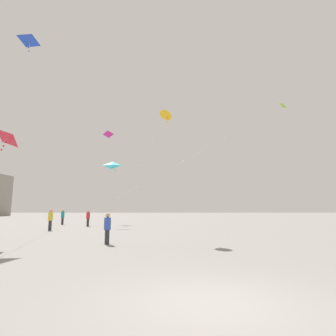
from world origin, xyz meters
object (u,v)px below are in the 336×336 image
person_in_red (88,217)px  kite_magenta_delta (108,136)px  kite_cobalt_delta (29,46)px  person_in_blue (107,227)px  person_in_yellow (50,219)px  kite_crimson_delta (8,139)px  kite_cyan_delta (112,166)px  person_in_teal (63,216)px  kite_lime_delta (275,110)px  kite_amber_diamond (165,116)px

person_in_red → kite_magenta_delta: (0.04, 9.19, 11.60)m
kite_cobalt_delta → kite_magenta_delta: bearing=81.9°
person_in_red → person_in_blue: (4.88, -15.37, -0.07)m
person_in_yellow → person_in_blue: bearing=167.9°
person_in_blue → kite_crimson_delta: kite_crimson_delta is taller
kite_magenta_delta → kite_cyan_delta: bearing=-75.9°
person_in_teal → person_in_blue: person_in_teal is taller
person_in_blue → kite_lime_delta: size_ratio=0.07×
kite_amber_diamond → kite_crimson_delta: bearing=-164.0°
person_in_yellow → person_in_teal: bearing=-33.7°
person_in_red → kite_cyan_delta: kite_cyan_delta is taller
kite_magenta_delta → kite_lime_delta: bearing=-16.2°
person_in_red → kite_amber_diamond: size_ratio=0.24×
kite_amber_diamond → person_in_yellow: bearing=146.8°
person_in_red → person_in_teal: person_in_teal is taller
kite_lime_delta → kite_cyan_delta: bearing=-171.0°
kite_cyan_delta → kite_crimson_delta: bearing=-104.2°
person_in_yellow → kite_cyan_delta: 8.68m
person_in_red → person_in_yellow: 5.87m
person_in_teal → kite_cobalt_delta: kite_cobalt_delta is taller
kite_crimson_delta → kite_lime_delta: size_ratio=0.20×
kite_cyan_delta → kite_crimson_delta: (-3.59, -14.15, -0.75)m
kite_cyan_delta → kite_lime_delta: size_ratio=0.23×
kite_magenta_delta → person_in_red: bearing=-90.3°
person_in_red → kite_amber_diamond: bearing=12.1°
person_in_yellow → kite_amber_diamond: size_ratio=0.25×
person_in_red → kite_magenta_delta: 14.80m
person_in_blue → person_in_teal: bearing=6.9°
kite_crimson_delta → kite_lime_delta: kite_lime_delta is taller
person_in_teal → kite_magenta_delta: size_ratio=0.15×
kite_amber_diamond → kite_crimson_delta: 9.83m
person_in_red → person_in_blue: 16.13m
kite_cobalt_delta → kite_cyan_delta: bearing=61.4°
person_in_red → kite_amber_diamond: (8.04, -12.05, 7.31)m
person_in_red → person_in_blue: person_in_red is taller
kite_amber_diamond → person_in_teal: bearing=127.2°
person_in_yellow → kite_lime_delta: kite_lime_delta is taller
kite_cobalt_delta → person_in_yellow: bearing=79.7°
kite_cobalt_delta → kite_lime_delta: kite_lime_delta is taller
kite_cyan_delta → person_in_red: bearing=168.0°
kite_amber_diamond → kite_lime_delta: size_ratio=0.30×
person_in_blue → kite_amber_diamond: (3.16, 3.32, 7.38)m
kite_crimson_delta → kite_magenta_delta: kite_magenta_delta is taller
kite_amber_diamond → kite_cobalt_delta: bearing=169.3°
person_in_red → kite_lime_delta: bearing=75.1°
person_in_red → kite_cobalt_delta: size_ratio=0.13×
kite_cyan_delta → person_in_teal: bearing=145.9°
person_in_red → kite_cyan_delta: bearing=56.4°
person_in_teal → kite_magenta_delta: 13.35m
person_in_teal → person_in_blue: bearing=-157.8°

